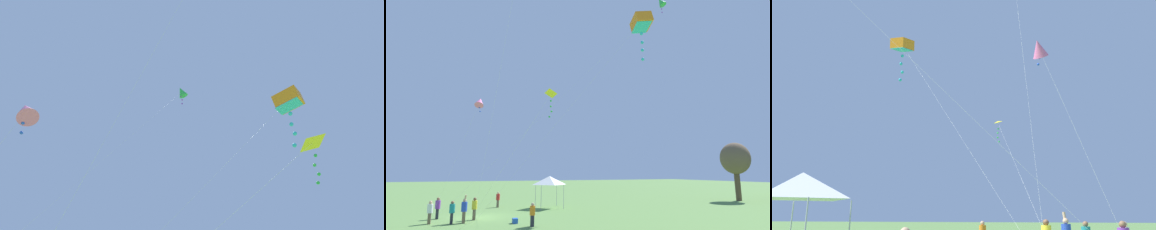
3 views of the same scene
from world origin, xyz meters
The scene contains 15 objects.
ground_plane centered at (0.00, 0.00, 0.00)m, with size 220.00×220.00×0.00m, color #5B8442.
tree_far_centre centered at (-2.87, 34.47, 5.71)m, with size 3.98×3.98×8.04m.
festival_tent centered at (-4.38, 7.60, 2.98)m, with size 2.80×2.80×3.46m.
cooler_box centered at (4.29, 2.33, 0.19)m, with size 0.55×0.38×0.38m, color blue.
person_teal_shirt centered at (2.78, -2.27, 0.93)m, with size 0.41×0.41×1.72m.
person_purple_shirt centered at (-0.33, -3.45, 0.96)m, with size 0.42×0.42×1.78m.
person_white_shirt centered at (2.16, -3.86, 0.93)m, with size 0.41×0.41×1.72m.
person_red_shirt centered at (-7.19, 2.39, 0.91)m, with size 0.40×0.40×1.69m.
person_yellow_shirt centered at (1.33, -0.56, 0.98)m, with size 0.43×0.43×1.81m.
person_orange_shirt centered at (6.11, 3.26, 0.90)m, with size 0.40×0.40×1.68m.
person_blue_shirt centered at (2.72, -1.40, 1.04)m, with size 0.44×0.44×2.14m.
kite_green_diamond_0 centered at (-1.67, 22.14, 26.69)m, with size 1.78×26.52×27.52m.
kite_yellow_delta_1 centered at (11.09, 3.02, 8.65)m, with size 9.84×4.40×9.02m.
kite_orange_box_2 centered at (10.17, 10.68, 15.55)m, with size 10.21×11.85×16.30m.
kite_pink_diamond_4 centered at (1.55, -0.68, 10.01)m, with size 2.10×3.84×10.68m.
Camera 2 is at (28.71, -2.11, 3.92)m, focal length 28.00 mm.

